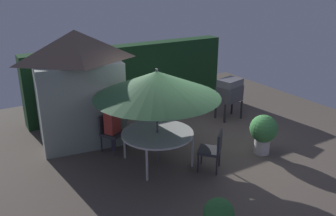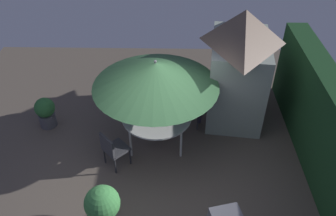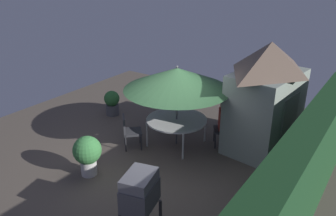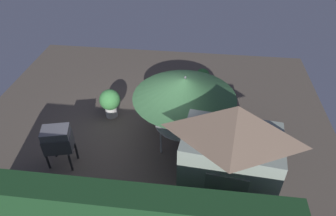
% 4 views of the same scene
% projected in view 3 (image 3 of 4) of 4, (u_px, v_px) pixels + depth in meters
% --- Properties ---
extents(ground_plane, '(11.00, 11.00, 0.00)m').
position_uv_depth(ground_plane, '(154.00, 159.00, 8.50)').
color(ground_plane, brown).
extents(hedge_backdrop, '(6.36, 0.53, 2.02)m').
position_uv_depth(hedge_backdrop, '(306.00, 169.00, 6.28)').
color(hedge_backdrop, '#193D1E').
rests_on(hedge_backdrop, ground).
extents(garden_shed, '(2.24, 1.63, 2.81)m').
position_uv_depth(garden_shed, '(266.00, 97.00, 8.51)').
color(garden_shed, gray).
rests_on(garden_shed, ground).
extents(patio_table, '(1.60, 1.60, 0.73)m').
position_uv_depth(patio_table, '(177.00, 120.00, 8.98)').
color(patio_table, white).
rests_on(patio_table, ground).
extents(patio_umbrella, '(2.71, 2.71, 2.18)m').
position_uv_depth(patio_umbrella, '(177.00, 79.00, 8.53)').
color(patio_umbrella, '#4C4C51').
rests_on(patio_umbrella, ground).
extents(bbq_grill, '(0.80, 0.66, 1.20)m').
position_uv_depth(bbq_grill, '(140.00, 192.00, 5.92)').
color(bbq_grill, '#47474C').
rests_on(bbq_grill, ground).
extents(chair_near_shed, '(0.64, 0.64, 0.90)m').
position_uv_depth(chair_near_shed, '(226.00, 127.00, 8.98)').
color(chair_near_shed, '#38383D').
rests_on(chair_near_shed, ground).
extents(chair_far_side, '(0.65, 0.65, 0.90)m').
position_uv_depth(chair_far_side, '(129.00, 130.00, 8.86)').
color(chair_far_side, '#38383D').
rests_on(chair_far_side, ground).
extents(potted_plant_by_shed, '(0.49, 0.49, 0.80)m').
position_uv_depth(potted_plant_by_shed, '(112.00, 102.00, 10.86)').
color(potted_plant_by_shed, '#4C4C51').
rests_on(potted_plant_by_shed, ground).
extents(potted_plant_by_grill, '(0.65, 0.65, 0.95)m').
position_uv_depth(potted_plant_by_grill, '(87.00, 153.00, 7.70)').
color(potted_plant_by_grill, silver).
rests_on(potted_plant_by_grill, ground).
extents(person_in_red, '(0.42, 0.38, 1.26)m').
position_uv_depth(person_in_red, '(224.00, 118.00, 8.88)').
color(person_in_red, '#CC3D33').
rests_on(person_in_red, ground).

